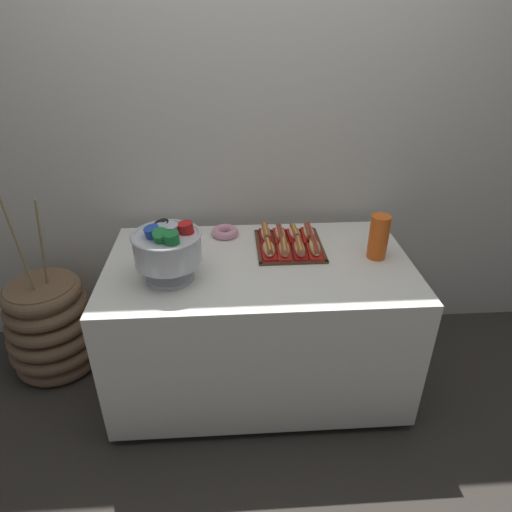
{
  "coord_description": "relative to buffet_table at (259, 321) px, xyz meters",
  "views": [
    {
      "loc": [
        -0.13,
        -1.84,
        1.82
      ],
      "look_at": [
        -0.01,
        0.02,
        0.77
      ],
      "focal_mm": 31.45,
      "sensor_mm": 36.0,
      "label": 1
    }
  ],
  "objects": [
    {
      "name": "hot_dog_0",
      "position": [
        0.05,
        0.05,
        0.39
      ],
      "size": [
        0.07,
        0.17,
        0.06
      ],
      "color": "red",
      "rests_on": "serving_tray"
    },
    {
      "name": "ground_plane",
      "position": [
        0.0,
        0.0,
        -0.39
      ],
      "size": [
        10.0,
        10.0,
        0.0
      ],
      "primitive_type": "plane",
      "color": "#38332D"
    },
    {
      "name": "serving_tray",
      "position": [
        0.16,
        0.14,
        0.36
      ],
      "size": [
        0.33,
        0.36,
        0.01
      ],
      "color": "#56331E",
      "rests_on": "buffet_table"
    },
    {
      "name": "floor_vase",
      "position": [
        -1.14,
        0.2,
        -0.13
      ],
      "size": [
        0.49,
        0.49,
        1.13
      ],
      "color": "brown",
      "rests_on": "ground_plane"
    },
    {
      "name": "cup_stack",
      "position": [
        0.57,
        0.01,
        0.46
      ],
      "size": [
        0.09,
        0.09,
        0.22
      ],
      "color": "#EA5B19",
      "rests_on": "buffet_table"
    },
    {
      "name": "donut",
      "position": [
        -0.16,
        0.29,
        0.37
      ],
      "size": [
        0.14,
        0.14,
        0.04
      ],
      "color": "pink",
      "rests_on": "buffet_table"
    },
    {
      "name": "hot_dog_5",
      "position": [
        0.13,
        0.22,
        0.39
      ],
      "size": [
        0.06,
        0.18,
        0.06
      ],
      "color": "red",
      "rests_on": "serving_tray"
    },
    {
      "name": "hot_dog_4",
      "position": [
        0.05,
        0.22,
        0.39
      ],
      "size": [
        0.06,
        0.18,
        0.06
      ],
      "color": "#B21414",
      "rests_on": "serving_tray"
    },
    {
      "name": "hot_dog_1",
      "position": [
        0.13,
        0.05,
        0.39
      ],
      "size": [
        0.07,
        0.18,
        0.06
      ],
      "color": "red",
      "rests_on": "serving_tray"
    },
    {
      "name": "hot_dog_6",
      "position": [
        0.2,
        0.22,
        0.39
      ],
      "size": [
        0.07,
        0.16,
        0.06
      ],
      "color": "#B21414",
      "rests_on": "serving_tray"
    },
    {
      "name": "hot_dog_3",
      "position": [
        0.28,
        0.06,
        0.39
      ],
      "size": [
        0.07,
        0.19,
        0.06
      ],
      "color": "red",
      "rests_on": "serving_tray"
    },
    {
      "name": "punch_bowl",
      "position": [
        -0.4,
        -0.12,
        0.51
      ],
      "size": [
        0.3,
        0.3,
        0.27
      ],
      "color": "silver",
      "rests_on": "buffet_table"
    },
    {
      "name": "hot_dog_2",
      "position": [
        0.2,
        0.05,
        0.39
      ],
      "size": [
        0.07,
        0.18,
        0.06
      ],
      "color": "#B21414",
      "rests_on": "serving_tray"
    },
    {
      "name": "back_wall",
      "position": [
        0.0,
        0.55,
        0.91
      ],
      "size": [
        6.0,
        0.1,
        2.6
      ],
      "primitive_type": "cube",
      "color": "silver",
      "rests_on": "ground_plane"
    },
    {
      "name": "buffet_table",
      "position": [
        0.0,
        0.0,
        0.0
      ],
      "size": [
        1.46,
        0.82,
        0.75
      ],
      "color": "white",
      "rests_on": "ground_plane"
    },
    {
      "name": "hot_dog_7",
      "position": [
        0.28,
        0.22,
        0.39
      ],
      "size": [
        0.07,
        0.18,
        0.06
      ],
      "color": "red",
      "rests_on": "serving_tray"
    }
  ]
}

